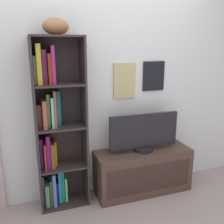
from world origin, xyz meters
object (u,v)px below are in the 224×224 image
Objects in this scene: tv_stand at (143,171)px; television at (144,133)px; bookshelf at (55,129)px; football at (56,26)px.

television is (0.00, 0.00, 0.47)m from tv_stand.
bookshelf is 1.59× the size of tv_stand.
bookshelf is 7.04× the size of football.
bookshelf is at bearing 175.10° from television.
bookshelf is 1.15m from tv_stand.
football is 1.85m from tv_stand.
football reaches higher than television.
bookshelf reaches higher than tv_stand.
tv_stand is (0.92, -0.05, -1.60)m from football.
bookshelf reaches higher than television.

